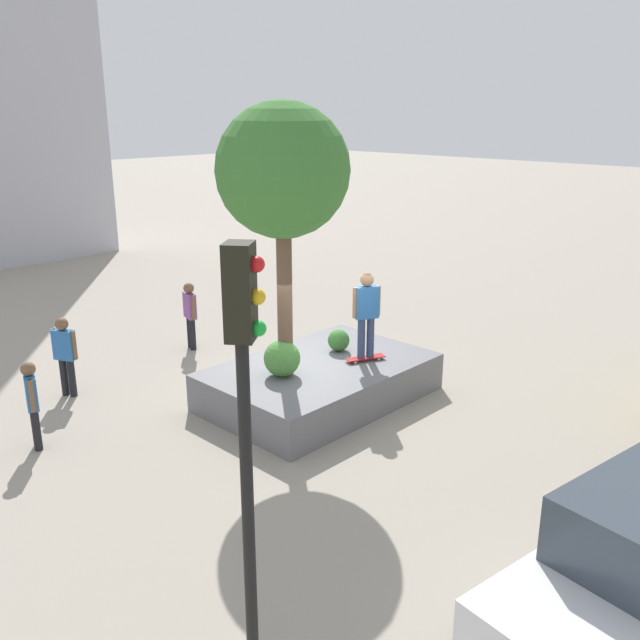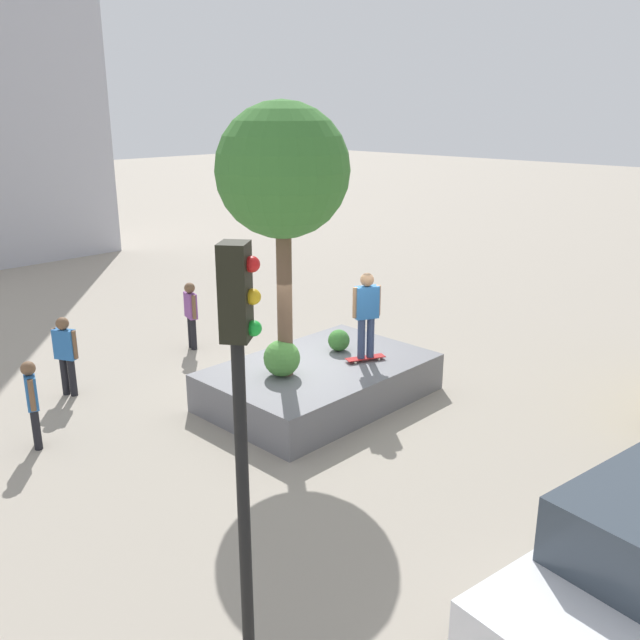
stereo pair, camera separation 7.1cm
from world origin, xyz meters
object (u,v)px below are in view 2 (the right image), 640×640
object	(u,v)px
pedestrian_crossing	(66,351)
skateboard	(365,358)
traffic_light_corner	(241,401)
passerby_with_bag	(191,311)
planter_ledge	(320,382)
bystander_watching	(32,398)
plaza_tree	(283,173)
skateboarder	(367,309)

from	to	relation	value
pedestrian_crossing	skateboard	bearing A→B (deg)	133.88
traffic_light_corner	pedestrian_crossing	world-z (taller)	traffic_light_corner
skateboard	passerby_with_bag	distance (m)	4.85
planter_ledge	skateboard	bearing A→B (deg)	145.61
planter_ledge	traffic_light_corner	bearing A→B (deg)	38.47
bystander_watching	pedestrian_crossing	bearing A→B (deg)	-129.94
passerby_with_bag	bystander_watching	bearing A→B (deg)	24.87
skateboard	pedestrian_crossing	bearing A→B (deg)	-46.12
skateboard	traffic_light_corner	size ratio (longest dim) A/B	0.18
planter_ledge	bystander_watching	world-z (taller)	bystander_watching
passerby_with_bag	skateboard	bearing A→B (deg)	98.83
passerby_with_bag	bystander_watching	xyz separation A→B (m)	(4.78, 2.22, -0.04)
planter_ledge	pedestrian_crossing	xyz separation A→B (m)	(3.35, -3.75, 0.57)
plaza_tree	pedestrian_crossing	bearing A→B (deg)	-55.17
planter_ledge	skateboarder	xyz separation A→B (m)	(-0.76, 0.52, 1.43)
passerby_with_bag	traffic_light_corner	bearing A→B (deg)	57.67
planter_ledge	plaza_tree	world-z (taller)	plaza_tree
traffic_light_corner	bystander_watching	world-z (taller)	traffic_light_corner
plaza_tree	traffic_light_corner	size ratio (longest dim) A/B	1.10
skateboard	pedestrian_crossing	distance (m)	5.93
skateboarder	bystander_watching	world-z (taller)	skateboarder
passerby_with_bag	pedestrian_crossing	distance (m)	3.40
skateboard	plaza_tree	bearing A→B (deg)	-21.67
planter_ledge	traffic_light_corner	distance (m)	7.43
planter_ledge	bystander_watching	distance (m)	5.22
skateboarder	passerby_with_bag	distance (m)	4.93
skateboard	bystander_watching	world-z (taller)	bystander_watching
skateboard	traffic_light_corner	world-z (taller)	traffic_light_corner
skateboarder	pedestrian_crossing	distance (m)	5.99
plaza_tree	bystander_watching	xyz separation A→B (m)	(3.96, -1.95, -3.56)
plaza_tree	skateboarder	xyz separation A→B (m)	(-1.57, 0.62, -2.65)
skateboarder	passerby_with_bag	size ratio (longest dim) A/B	1.05
passerby_with_bag	pedestrian_crossing	size ratio (longest dim) A/B	0.99
plaza_tree	bystander_watching	size ratio (longest dim) A/B	3.17
skateboarder	pedestrian_crossing	bearing A→B (deg)	-46.12
plaza_tree	skateboard	distance (m)	4.03
skateboard	bystander_watching	distance (m)	6.10
passerby_with_bag	pedestrian_crossing	xyz separation A→B (m)	(3.36, 0.52, 0.01)
skateboarder	passerby_with_bag	world-z (taller)	skateboarder
skateboard	traffic_light_corner	distance (m)	7.59
skateboarder	plaza_tree	bearing A→B (deg)	-21.67
traffic_light_corner	passerby_with_bag	bearing A→B (deg)	-122.33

